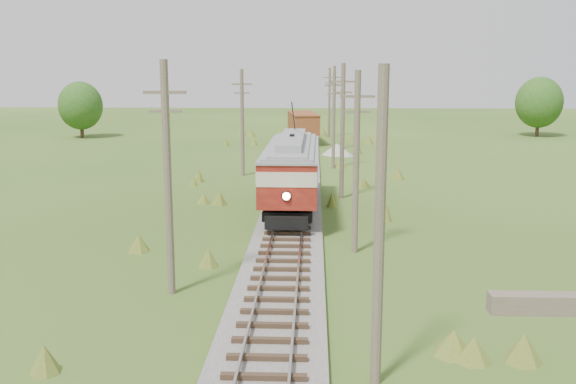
{
  "coord_description": "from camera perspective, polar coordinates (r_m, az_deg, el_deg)",
  "views": [
    {
      "loc": [
        1.34,
        -11.71,
        8.69
      ],
      "look_at": [
        0.0,
        20.76,
        2.38
      ],
      "focal_mm": 40.0,
      "sensor_mm": 36.0,
      "label": 1
    }
  ],
  "objects": [
    {
      "name": "gondola",
      "position": [
        75.55,
        1.35,
        6.02
      ],
      "size": [
        4.04,
        9.19,
        2.95
      ],
      "rotation": [
        0.0,
        0.0,
        0.13
      ],
      "color": "black",
      "rests_on": "ground"
    },
    {
      "name": "utility_pole_l_b",
      "position": [
        52.21,
        -4.09,
        6.27
      ],
      "size": [
        1.6,
        0.3,
        8.6
      ],
      "color": "brown",
      "rests_on": "ground"
    },
    {
      "name": "gravel_pile",
      "position": [
        65.18,
        4.48,
        3.77
      ],
      "size": [
        3.19,
        3.38,
        1.16
      ],
      "color": "gray",
      "rests_on": "ground"
    },
    {
      "name": "utility_pole_r_1",
      "position": [
        17.34,
        8.13,
        -3.45
      ],
      "size": [
        0.3,
        0.3,
        8.8
      ],
      "color": "brown",
      "rests_on": "ground"
    },
    {
      "name": "streetcar",
      "position": [
        38.83,
        0.36,
        2.3
      ],
      "size": [
        3.25,
        13.58,
        6.19
      ],
      "rotation": [
        0.0,
        0.0,
        -0.01
      ],
      "color": "black",
      "rests_on": "ground"
    },
    {
      "name": "tree_mid_a",
      "position": [
        85.07,
        -17.97,
        7.31
      ],
      "size": [
        5.46,
        5.46,
        7.03
      ],
      "color": "#38281C",
      "rests_on": "ground"
    },
    {
      "name": "utility_pole_r_6",
      "position": [
        81.84,
        3.7,
        8.01
      ],
      "size": [
        1.6,
        0.3,
        8.7
      ],
      "color": "brown",
      "rests_on": "ground"
    },
    {
      "name": "utility_pole_r_3",
      "position": [
        42.94,
        4.86,
        5.52
      ],
      "size": [
        1.6,
        0.3,
        9.0
      ],
      "color": "brown",
      "rests_on": "ground"
    },
    {
      "name": "utility_pole_r_2",
      "position": [
        30.08,
        6.08,
        2.77
      ],
      "size": [
        1.6,
        0.3,
        8.6
      ],
      "color": "brown",
      "rests_on": "ground"
    },
    {
      "name": "tree_mid_b",
      "position": [
        88.59,
        21.43,
        7.42
      ],
      "size": [
        5.88,
        5.88,
        7.57
      ],
      "color": "#38281C",
      "rests_on": "ground"
    },
    {
      "name": "utility_pole_r_5",
      "position": [
        68.86,
        4.11,
        7.53
      ],
      "size": [
        1.6,
        0.3,
        8.9
      ],
      "color": "brown",
      "rests_on": "ground"
    },
    {
      "name": "utility_pole_l_a",
      "position": [
        24.68,
        -10.64,
        1.32
      ],
      "size": [
        1.6,
        0.3,
        9.0
      ],
      "color": "brown",
      "rests_on": "ground"
    },
    {
      "name": "railbed_main",
      "position": [
        46.51,
        0.67,
        0.46
      ],
      "size": [
        3.6,
        96.0,
        0.57
      ],
      "color": "#605B54",
      "rests_on": "ground"
    },
    {
      "name": "utility_pole_r_4",
      "position": [
        55.9,
        4.08,
        6.48
      ],
      "size": [
        1.6,
        0.3,
        8.4
      ],
      "color": "brown",
      "rests_on": "ground"
    }
  ]
}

